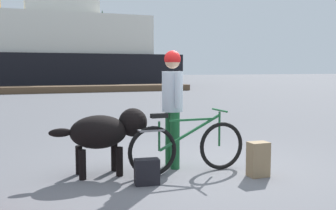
% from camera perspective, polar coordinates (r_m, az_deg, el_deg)
% --- Properties ---
extents(ground_plane, '(160.00, 160.00, 0.00)m').
position_cam_1_polar(ground_plane, '(6.07, 4.44, -9.19)').
color(ground_plane, slate).
extents(bicycle, '(1.82, 0.44, 0.91)m').
position_cam_1_polar(bicycle, '(5.74, 2.82, -6.04)').
color(bicycle, black).
rests_on(bicycle, ground_plane).
extents(person_cyclist, '(0.32, 0.53, 1.79)m').
position_cam_1_polar(person_cyclist, '(5.98, 0.64, 1.20)').
color(person_cyclist, '#19592D').
rests_on(person_cyclist, ground_plane).
extents(dog, '(1.40, 0.56, 0.94)m').
position_cam_1_polar(dog, '(5.69, -8.92, -3.77)').
color(dog, black).
rests_on(dog, ground_plane).
extents(backpack, '(0.28, 0.20, 0.49)m').
position_cam_1_polar(backpack, '(5.72, 12.96, -7.69)').
color(backpack, '#8C7251').
rests_on(backpack, ground_plane).
extents(handbag_pannier, '(0.34, 0.22, 0.34)m').
position_cam_1_polar(handbag_pannier, '(5.23, -3.08, -9.65)').
color(handbag_pannier, black).
rests_on(handbag_pannier, ground_plane).
extents(dock_pier, '(14.62, 2.05, 0.40)m').
position_cam_1_polar(dock_pier, '(26.17, -12.50, 2.32)').
color(dock_pier, brown).
rests_on(dock_pier, ground_plane).
extents(ferry_boat, '(23.66, 8.52, 8.27)m').
position_cam_1_polar(ferry_boat, '(34.85, -18.91, 7.27)').
color(ferry_boat, black).
rests_on(ferry_boat, ground_plane).
extents(pine_tree_center, '(3.55, 3.55, 12.60)m').
position_cam_1_polar(pine_tree_center, '(51.65, -19.03, 12.24)').
color(pine_tree_center, '#4C331E').
rests_on(pine_tree_center, ground_plane).
extents(pine_tree_far_right, '(3.08, 3.08, 9.00)m').
position_cam_1_polar(pine_tree_far_right, '(55.57, -4.99, 9.65)').
color(pine_tree_far_right, '#4C331E').
rests_on(pine_tree_far_right, ground_plane).
extents(pine_tree_mid_back, '(3.59, 3.59, 10.17)m').
position_cam_1_polar(pine_tree_mid_back, '(60.31, -9.45, 9.78)').
color(pine_tree_mid_back, '#4C331E').
rests_on(pine_tree_mid_back, ground_plane).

